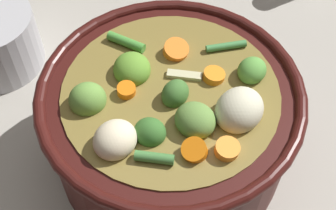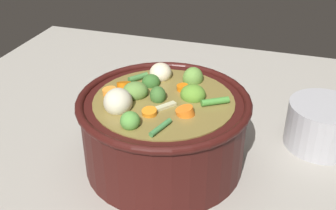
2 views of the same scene
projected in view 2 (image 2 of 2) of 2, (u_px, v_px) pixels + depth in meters
name	position (u px, v px, depth m)	size (l,w,h in m)	color
ground_plane	(164.00, 162.00, 0.72)	(1.10, 1.10, 0.00)	#9E998E
cooking_pot	(164.00, 129.00, 0.68)	(0.28, 0.28, 0.15)	#38110F
small_saucepan	(325.00, 125.00, 0.74)	(0.20, 0.13, 0.08)	#ADADB2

